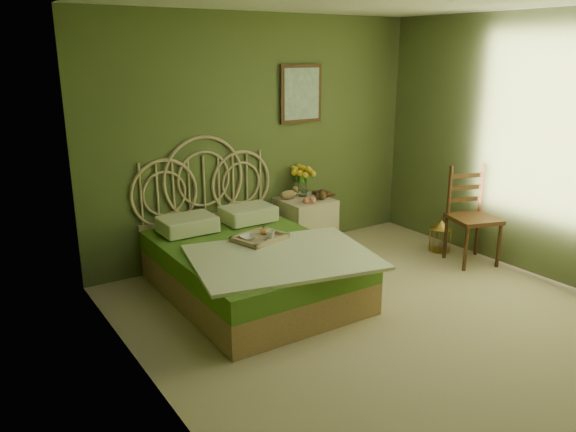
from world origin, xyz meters
TOP-DOWN VIEW (x-y plane):
  - floor at (0.00, 0.00)m, footprint 4.50×4.50m
  - wall_back at (0.00, 2.25)m, footprint 4.00×0.00m
  - wall_left at (-2.00, 0.00)m, footprint 0.00×4.50m
  - wall_right at (2.00, 0.00)m, footprint 0.00×4.50m
  - wall_art at (0.53, 2.22)m, footprint 0.54×0.04m
  - bed at (-0.69, 1.29)m, footprint 1.74×2.20m
  - nightstand at (0.43, 1.99)m, footprint 0.55×0.55m
  - chair at (1.70, 0.75)m, footprint 0.58×0.58m
  - birdcage at (1.70, 1.10)m, footprint 0.24×0.24m
  - book_lower at (0.61, 2.00)m, footprint 0.18×0.23m
  - book_upper at (0.61, 2.00)m, footprint 0.19×0.25m
  - cereal_bowl at (-0.69, 1.31)m, footprint 0.15×0.15m
  - coffee_cup at (-0.51, 1.20)m, footprint 0.09×0.09m

SIDE VIEW (x-z plane):
  - floor at x=0.00m, z-range 0.00..0.00m
  - birdcage at x=1.70m, z-range 0.00..0.36m
  - bed at x=-0.69m, z-range -0.38..0.98m
  - nightstand at x=0.43m, z-range -0.15..0.88m
  - cereal_bowl at x=-0.69m, z-range 0.53..0.56m
  - coffee_cup at x=-0.51m, z-range 0.53..0.61m
  - chair at x=1.70m, z-range 0.06..1.10m
  - book_lower at x=0.61m, z-range 0.60..0.63m
  - book_upper at x=0.61m, z-range 0.63..0.64m
  - wall_back at x=0.00m, z-range -0.70..3.30m
  - wall_left at x=-2.00m, z-range -0.95..3.55m
  - wall_right at x=2.00m, z-range -0.95..3.55m
  - wall_art at x=0.53m, z-range 1.43..2.07m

